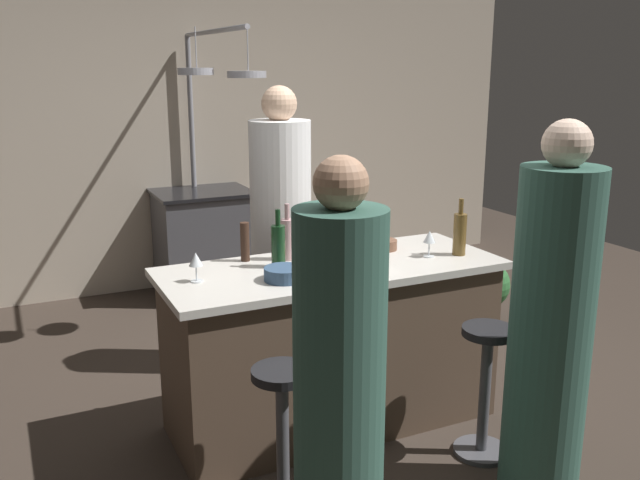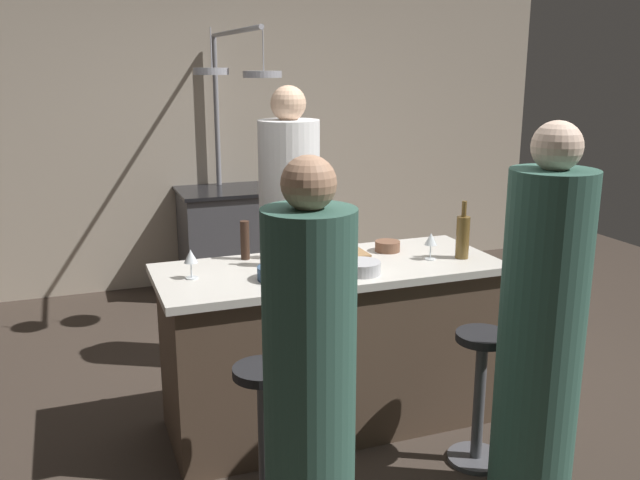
# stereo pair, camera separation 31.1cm
# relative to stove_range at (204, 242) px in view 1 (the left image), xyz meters

# --- Properties ---
(ground_plane) EXTENTS (9.00, 9.00, 0.00)m
(ground_plane) POSITION_rel_stove_range_xyz_m (0.00, -2.45, -0.45)
(ground_plane) COLOR #382D26
(back_wall) EXTENTS (6.40, 0.16, 2.60)m
(back_wall) POSITION_rel_stove_range_xyz_m (0.00, 0.40, 0.85)
(back_wall) COLOR #BCAD99
(back_wall) RESTS_ON ground_plane
(kitchen_island) EXTENTS (1.80, 0.72, 0.90)m
(kitchen_island) POSITION_rel_stove_range_xyz_m (0.00, -2.45, 0.01)
(kitchen_island) COLOR brown
(kitchen_island) RESTS_ON ground_plane
(stove_range) EXTENTS (0.80, 0.64, 0.89)m
(stove_range) POSITION_rel_stove_range_xyz_m (0.00, 0.00, 0.00)
(stove_range) COLOR #47474C
(stove_range) RESTS_ON ground_plane
(chef) EXTENTS (0.38, 0.38, 1.80)m
(chef) POSITION_rel_stove_range_xyz_m (0.04, -1.65, 0.39)
(chef) COLOR white
(chef) RESTS_ON ground_plane
(bar_stool_left) EXTENTS (0.28, 0.28, 0.68)m
(bar_stool_left) POSITION_rel_stove_range_xyz_m (-0.54, -3.07, -0.07)
(bar_stool_left) COLOR #4C4C51
(bar_stool_left) RESTS_ON ground_plane
(guest_left) EXTENTS (0.34, 0.34, 1.62)m
(guest_left) POSITION_rel_stove_range_xyz_m (-0.48, -3.47, 0.31)
(guest_left) COLOR #33594C
(guest_left) RESTS_ON ground_plane
(bar_stool_right) EXTENTS (0.28, 0.28, 0.68)m
(bar_stool_right) POSITION_rel_stove_range_xyz_m (0.54, -3.07, -0.07)
(bar_stool_right) COLOR #4C4C51
(bar_stool_right) RESTS_ON ground_plane
(guest_right) EXTENTS (0.36, 0.36, 1.71)m
(guest_right) POSITION_rel_stove_range_xyz_m (0.59, -3.42, 0.34)
(guest_right) COLOR #33594C
(guest_right) RESTS_ON ground_plane
(overhead_pot_rack) EXTENTS (0.60, 1.50, 2.17)m
(overhead_pot_rack) POSITION_rel_stove_range_xyz_m (-0.05, -0.50, 1.18)
(overhead_pot_rack) COLOR gray
(overhead_pot_rack) RESTS_ON ground_plane
(potted_plant) EXTENTS (0.36, 0.36, 0.52)m
(potted_plant) POSITION_rel_stove_range_xyz_m (1.64, -1.69, -0.15)
(potted_plant) COLOR brown
(potted_plant) RESTS_ON ground_plane
(cutting_board) EXTENTS (0.32, 0.22, 0.02)m
(cutting_board) POSITION_rel_stove_range_xyz_m (0.10, -2.29, 0.46)
(cutting_board) COLOR #997047
(cutting_board) RESTS_ON kitchen_island
(pepper_mill) EXTENTS (0.05, 0.05, 0.21)m
(pepper_mill) POSITION_rel_stove_range_xyz_m (-0.38, -2.18, 0.56)
(pepper_mill) COLOR #382319
(pepper_mill) RESTS_ON kitchen_island
(wine_bottle_rose) EXTENTS (0.07, 0.07, 0.30)m
(wine_bottle_rose) POSITION_rel_stove_range_xyz_m (-0.17, -2.25, 0.57)
(wine_bottle_rose) COLOR #B78C8E
(wine_bottle_rose) RESTS_ON kitchen_island
(wine_bottle_amber) EXTENTS (0.07, 0.07, 0.31)m
(wine_bottle_amber) POSITION_rel_stove_range_xyz_m (0.72, -2.57, 0.57)
(wine_bottle_amber) COLOR brown
(wine_bottle_amber) RESTS_ON kitchen_island
(wine_bottle_red) EXTENTS (0.07, 0.07, 0.30)m
(wine_bottle_red) POSITION_rel_stove_range_xyz_m (-0.27, -2.36, 0.57)
(wine_bottle_red) COLOR #143319
(wine_bottle_red) RESTS_ON kitchen_island
(wine_glass_near_right_guest) EXTENTS (0.07, 0.07, 0.15)m
(wine_glass_near_right_guest) POSITION_rel_stove_range_xyz_m (0.55, -2.53, 0.56)
(wine_glass_near_right_guest) COLOR silver
(wine_glass_near_right_guest) RESTS_ON kitchen_island
(wine_glass_by_chef) EXTENTS (0.07, 0.07, 0.15)m
(wine_glass_by_chef) POSITION_rel_stove_range_xyz_m (-0.72, -2.42, 0.56)
(wine_glass_by_chef) COLOR silver
(wine_glass_by_chef) RESTS_ON kitchen_island
(mixing_bowl_blue) EXTENTS (0.20, 0.20, 0.06)m
(mixing_bowl_blue) POSITION_rel_stove_range_xyz_m (-0.33, -2.58, 0.49)
(mixing_bowl_blue) COLOR #334C6B
(mixing_bowl_blue) RESTS_ON kitchen_island
(mixing_bowl_wooden) EXTENTS (0.14, 0.14, 0.06)m
(mixing_bowl_wooden) POSITION_rel_stove_range_xyz_m (0.40, -2.30, 0.48)
(mixing_bowl_wooden) COLOR brown
(mixing_bowl_wooden) RESTS_ON kitchen_island
(mixing_bowl_steel) EXTENTS (0.20, 0.20, 0.06)m
(mixing_bowl_steel) POSITION_rel_stove_range_xyz_m (0.09, -2.64, 0.48)
(mixing_bowl_steel) COLOR #B7B7BC
(mixing_bowl_steel) RESTS_ON kitchen_island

